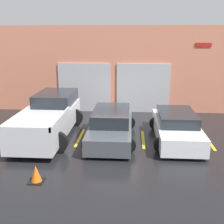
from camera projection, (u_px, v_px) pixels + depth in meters
name	position (u px, v px, depth m)	size (l,w,h in m)	color
ground_plane	(114.00, 127.00, 14.21)	(28.00, 28.00, 0.00)	black
shophouse_building	(117.00, 70.00, 16.72)	(17.62, 0.68, 5.03)	#D17A5B
pickup_truck	(49.00, 117.00, 12.85)	(2.56, 5.54, 1.77)	silver
sedan_white	(176.00, 127.00, 12.30)	(2.16, 4.49, 1.27)	white
sedan_side	(111.00, 125.00, 12.50)	(2.17, 4.79, 1.32)	#474C51
parking_stripe_far_left	(18.00, 136.00, 12.92)	(0.12, 2.20, 0.01)	gold
parking_stripe_left	(80.00, 138.00, 12.73)	(0.12, 2.20, 0.01)	gold
parking_stripe_centre	(143.00, 139.00, 12.53)	(0.12, 2.20, 0.01)	gold
parking_stripe_right	(208.00, 141.00, 12.34)	(0.12, 2.20, 0.01)	gold
traffic_cone	(36.00, 174.00, 8.86)	(0.47, 0.47, 0.55)	black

